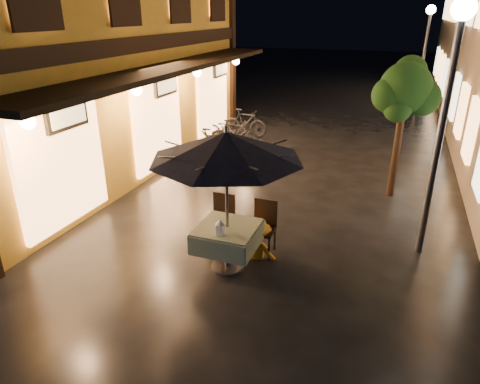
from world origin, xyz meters
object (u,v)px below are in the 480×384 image
at_px(person_yellow, 257,220).
at_px(streetlamp_near, 449,88).
at_px(patio_umbrella, 226,146).
at_px(bicycle_0, 196,159).
at_px(cafe_table, 227,237).
at_px(person_orange, 219,215).
at_px(table_lantern, 220,226).

bearing_deg(person_yellow, streetlamp_near, -161.34).
bearing_deg(patio_umbrella, streetlamp_near, 28.95).
bearing_deg(bicycle_0, streetlamp_near, -118.21).
bearing_deg(person_yellow, patio_umbrella, 53.47).
bearing_deg(person_yellow, cafe_table, 53.47).
bearing_deg(streetlamp_near, person_orange, -161.11).
distance_m(person_orange, bicycle_0, 3.90).
xyz_separation_m(streetlamp_near, person_yellow, (-2.71, -1.15, -2.23)).
distance_m(table_lantern, bicycle_0, 4.80).
bearing_deg(bicycle_0, person_orange, -154.84).
height_order(cafe_table, patio_umbrella, patio_umbrella).
distance_m(streetlamp_near, person_yellow, 3.69).
relative_size(streetlamp_near, cafe_table, 4.27).
bearing_deg(cafe_table, streetlamp_near, 28.95).
height_order(cafe_table, person_yellow, person_yellow).
relative_size(cafe_table, patio_umbrella, 0.40).
height_order(streetlamp_near, bicycle_0, streetlamp_near).
height_order(streetlamp_near, cafe_table, streetlamp_near).
bearing_deg(table_lantern, streetlamp_near, 32.87).
bearing_deg(person_orange, bicycle_0, -55.45).
relative_size(cafe_table, person_yellow, 0.72).
xyz_separation_m(streetlamp_near, cafe_table, (-3.05, -1.69, -2.33)).
bearing_deg(streetlamp_near, table_lantern, -147.13).
bearing_deg(bicycle_0, patio_umbrella, -154.45).
distance_m(patio_umbrella, person_orange, 1.60).
relative_size(table_lantern, person_yellow, 0.18).
height_order(patio_umbrella, table_lantern, patio_umbrella).
bearing_deg(table_lantern, cafe_table, 90.00).
relative_size(streetlamp_near, person_yellow, 3.06).
relative_size(streetlamp_near, patio_umbrella, 1.72).
bearing_deg(bicycle_0, person_yellow, -146.75).
height_order(patio_umbrella, person_orange, patio_umbrella).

